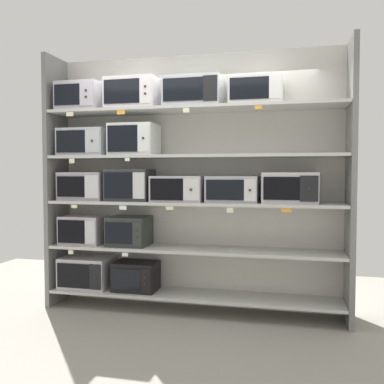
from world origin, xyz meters
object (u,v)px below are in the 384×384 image
at_px(microwave_0, 87,272).
at_px(microwave_11, 82,98).
at_px(microwave_3, 129,231).
at_px(microwave_13, 194,93).
at_px(microwave_2, 83,230).
at_px(microwave_5, 130,185).
at_px(microwave_12, 133,94).
at_px(microwave_1, 136,276).
at_px(microwave_14, 256,92).
at_px(microwave_4, 85,186).
at_px(microwave_9, 85,142).
at_px(microwave_7, 233,189).
at_px(microwave_6, 179,189).
at_px(microwave_10, 134,140).
at_px(microwave_8, 290,188).

relative_size(microwave_0, microwave_11, 1.15).
distance_m(microwave_0, microwave_3, 0.69).
distance_m(microwave_3, microwave_13, 1.61).
distance_m(microwave_2, microwave_5, 0.74).
height_order(microwave_5, microwave_12, microwave_12).
xyz_separation_m(microwave_1, microwave_14, (1.27, -0.00, 1.91)).
distance_m(microwave_2, microwave_13, 1.91).
bearing_deg(microwave_5, microwave_4, 179.96).
bearing_deg(microwave_4, microwave_11, -179.83).
bearing_deg(microwave_14, microwave_9, -180.00).
xyz_separation_m(microwave_3, microwave_7, (1.11, -0.00, 0.46)).
height_order(microwave_1, microwave_12, microwave_12).
bearing_deg(microwave_14, microwave_2, -180.00).
xyz_separation_m(microwave_2, microwave_5, (0.55, 0.00, 0.50)).
bearing_deg(microwave_7, microwave_9, -180.00).
distance_m(microwave_6, microwave_11, 1.47).
bearing_deg(microwave_6, microwave_9, 179.99).
distance_m(microwave_7, microwave_10, 1.17).
bearing_deg(microwave_9, microwave_4, 178.31).
xyz_separation_m(microwave_0, microwave_14, (1.85, 0.00, 1.89)).
xyz_separation_m(microwave_0, microwave_6, (1.05, -0.00, 0.93)).
bearing_deg(microwave_6, microwave_4, 179.98).
xyz_separation_m(microwave_2, microwave_8, (2.22, 0.00, 0.48)).
xyz_separation_m(microwave_6, microwave_14, (0.79, 0.00, 0.96)).
bearing_deg(microwave_10, microwave_1, 2.78).
relative_size(microwave_2, microwave_3, 1.08).
xyz_separation_m(microwave_3, microwave_11, (-0.54, 0.00, 1.44)).
bearing_deg(microwave_5, microwave_13, 0.02).
bearing_deg(microwave_12, microwave_6, -0.02).
bearing_deg(microwave_8, microwave_11, -180.00).
relative_size(microwave_2, microwave_12, 0.85).
bearing_deg(microwave_5, microwave_0, 180.00).
bearing_deg(microwave_6, microwave_14, 0.01).
bearing_deg(microwave_6, microwave_10, -180.00).
bearing_deg(microwave_11, microwave_0, -0.41).
bearing_deg(microwave_13, microwave_5, -179.98).
relative_size(microwave_1, microwave_8, 0.86).
relative_size(microwave_10, microwave_14, 0.93).
height_order(microwave_8, microwave_14, microwave_14).
distance_m(microwave_0, microwave_14, 2.64).
distance_m(microwave_1, microwave_12, 1.94).
xyz_separation_m(microwave_2, microwave_10, (0.61, -0.00, 0.98)).
relative_size(microwave_0, microwave_8, 1.00).
xyz_separation_m(microwave_10, microwave_11, (-0.60, 0.00, 0.47)).
distance_m(microwave_9, microwave_10, 0.57).
distance_m(microwave_3, microwave_14, 1.96).
height_order(microwave_10, microwave_12, microwave_12).
bearing_deg(microwave_11, microwave_1, -0.01).
distance_m(microwave_4, microwave_6, 1.07).
relative_size(microwave_6, microwave_8, 1.00).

